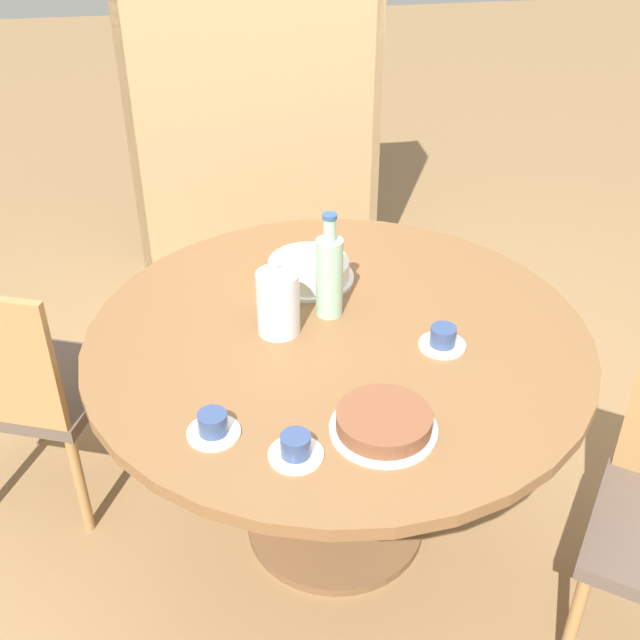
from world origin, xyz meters
TOP-DOWN VIEW (x-y plane):
  - ground_plane at (0.00, 0.00)m, footprint 14.00×14.00m
  - dining_table at (0.00, 0.00)m, footprint 1.37×1.37m
  - chair_b at (-0.91, 0.28)m, footprint 0.54×0.54m
  - bookshelf at (-0.10, 1.63)m, footprint 1.08×0.28m
  - coffee_pot at (-0.16, 0.04)m, footprint 0.12×0.12m
  - water_bottle at (-0.01, 0.11)m, footprint 0.08×0.08m
  - cake_main at (-0.04, 0.30)m, footprint 0.27×0.27m
  - cake_second at (0.04, -0.40)m, footprint 0.25×0.25m
  - cup_a at (-0.17, -0.45)m, footprint 0.12×0.12m
  - cup_b at (-0.35, -0.35)m, footprint 0.12×0.12m
  - cup_c at (0.26, -0.10)m, footprint 0.12×0.12m

SIDE VIEW (x-z plane):
  - ground_plane at x=0.00m, z-range 0.00..0.00m
  - chair_b at x=-0.91m, z-range 0.03..0.90m
  - dining_table at x=0.00m, z-range 0.22..0.97m
  - cup_a at x=-0.17m, z-range 0.74..0.80m
  - cup_b at x=-0.35m, z-range 0.74..0.80m
  - cup_c at x=0.26m, z-range 0.74..0.80m
  - cake_second at x=0.04m, z-range 0.75..0.80m
  - cake_main at x=-0.04m, z-range 0.75..0.81m
  - bookshelf at x=-0.10m, z-range -0.02..1.70m
  - coffee_pot at x=-0.16m, z-range 0.74..0.96m
  - water_bottle at x=-0.01m, z-range 0.72..1.03m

